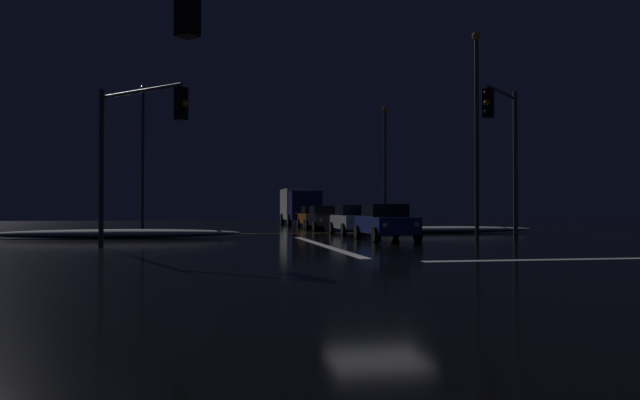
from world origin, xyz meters
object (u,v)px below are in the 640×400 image
traffic_signal_nw (135,134)px  traffic_signal_sw (38,11)px  sedan_orange (314,217)px  sedan_black (325,218)px  traffic_signal_ne (504,136)px  sedan_blue (386,222)px  streetlamp_right_near (477,120)px  streetlamp_left_far (143,147)px  streetlamp_right_far (385,157)px  box_truck (299,205)px  sedan_white (354,219)px

traffic_signal_nw → traffic_signal_sw: 13.20m
sedan_orange → traffic_signal_nw: size_ratio=0.76×
sedan_black → traffic_signal_ne: bearing=-76.6°
traffic_signal_nw → sedan_blue: bearing=21.6°
sedan_orange → streetlamp_right_near: bearing=-71.1°
streetlamp_left_far → streetlamp_right_far: bearing=0.0°
box_truck → streetlamp_right_near: 24.29m
sedan_blue → box_truck: size_ratio=0.52×
sedan_white → streetlamp_left_far: 17.85m
sedan_white → sedan_black: (-0.35, 6.59, 0.00)m
sedan_blue → sedan_black: size_ratio=1.00×
sedan_white → traffic_signal_ne: 11.19m
sedan_black → streetlamp_left_far: bearing=154.9°
sedan_black → streetlamp_right_near: size_ratio=0.43×
sedan_black → streetlamp_right_far: streetlamp_right_far is taller
sedan_white → sedan_orange: same height
streetlamp_right_far → traffic_signal_ne: bearing=-94.3°
sedan_blue → traffic_signal_sw: (-9.84, -17.19, 3.21)m
sedan_orange → traffic_signal_ne: (3.75, -21.96, 3.38)m
box_truck → sedan_blue: bearing=-89.9°
sedan_blue → sedan_white: 6.40m
streetlamp_right_near → streetlamp_left_far: bearing=137.5°
sedan_black → streetlamp_right_far: 9.03m
sedan_black → box_truck: size_ratio=0.52×
streetlamp_right_near → streetlamp_right_far: bearing=90.0°
traffic_signal_nw → streetlamp_right_near: size_ratio=0.56×
traffic_signal_ne → sedan_white: bearing=109.8°
traffic_signal_nw → sedan_black: bearing=60.0°
sedan_blue → traffic_signal_ne: traffic_signal_ne is taller
box_truck → streetlamp_left_far: streetlamp_left_far is taller
sedan_black → traffic_signal_sw: traffic_signal_sw is taller
sedan_white → streetlamp_right_far: size_ratio=0.48×
streetlamp_right_near → sedan_white: bearing=143.7°
sedan_orange → streetlamp_right_near: streetlamp_right_near is taller
sedan_black → box_truck: box_truck is taller
sedan_blue → sedan_black: bearing=91.2°
sedan_white → streetlamp_left_far: bearing=135.1°
traffic_signal_nw → traffic_signal_sw: traffic_signal_sw is taller
sedan_white → streetlamp_right_near: streetlamp_right_near is taller
sedan_black → traffic_signal_sw: bearing=-107.6°
box_truck → traffic_signal_nw: (-10.04, -29.85, 2.23)m
traffic_signal_ne → streetlamp_left_far: bearing=125.5°
sedan_white → sedan_orange: (-0.13, 11.92, 0.00)m
sedan_black → streetlamp_right_far: (5.63, 5.53, 4.40)m
sedan_blue → streetlamp_right_far: bearing=73.8°
sedan_black → streetlamp_right_near: streetlamp_right_near is taller
sedan_orange → streetlamp_right_near: 17.42m
sedan_black → sedan_orange: same height
sedan_black → streetlamp_right_near: bearing=-61.7°
traffic_signal_sw → streetlamp_right_far: size_ratio=0.63×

